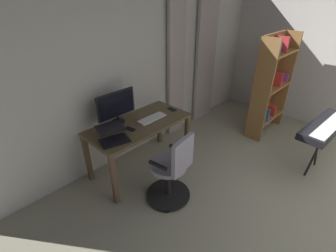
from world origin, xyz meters
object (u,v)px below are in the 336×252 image
object	(u,v)px
office_chair	(172,171)
computer_keyboard	(152,118)
laptop	(113,136)
piano_keyboard	(325,127)
desk	(139,129)
bookshelf	(269,85)
cell_phone_face_up	(172,109)
computer_monitor	(116,106)
cell_phone_by_monitor	(130,129)

from	to	relation	value
office_chair	computer_keyboard	xyz separation A→B (m)	(-0.34, -0.71, 0.33)
office_chair	laptop	distance (m)	0.83
piano_keyboard	desk	bearing A→B (deg)	-43.72
office_chair	bookshelf	world-z (taller)	bookshelf
laptop	cell_phone_face_up	size ratio (longest dim) A/B	2.84
office_chair	computer_monitor	world-z (taller)	computer_monitor
cell_phone_face_up	office_chair	bearing A→B (deg)	50.59
cell_phone_face_up	piano_keyboard	size ratio (longest dim) A/B	0.13
laptop	cell_phone_face_up	xyz separation A→B (m)	(-1.10, -0.07, -0.05)
computer_monitor	cell_phone_by_monitor	distance (m)	0.37
desk	computer_monitor	size ratio (longest dim) A/B	2.50
computer_keyboard	bookshelf	world-z (taller)	bookshelf
desk	cell_phone_face_up	size ratio (longest dim) A/B	9.89
desk	office_chair	distance (m)	0.81
laptop	bookshelf	xyz separation A→B (m)	(-2.81, 0.66, 0.07)
computer_monitor	piano_keyboard	size ratio (longest dim) A/B	0.51
computer_keyboard	office_chair	bearing A→B (deg)	64.33
bookshelf	piano_keyboard	xyz separation A→B (m)	(0.65, 1.09, -0.15)
piano_keyboard	computer_keyboard	bearing A→B (deg)	-46.37
office_chair	bookshelf	distance (m)	2.51
computer_monitor	bookshelf	distance (m)	2.69
computer_keyboard	desk	bearing A→B (deg)	-15.05
desk	office_chair	size ratio (longest dim) A/B	1.50
desk	computer_keyboard	distance (m)	0.23
bookshelf	laptop	bearing A→B (deg)	-13.17
computer_monitor	cell_phone_face_up	bearing A→B (deg)	161.44
office_chair	bookshelf	bearing A→B (deg)	-7.96
cell_phone_by_monitor	office_chair	bearing A→B (deg)	83.45
desk	office_chair	xyz separation A→B (m)	(0.15, 0.76, -0.22)
desk	piano_keyboard	world-z (taller)	piano_keyboard
computer_keyboard	laptop	xyz separation A→B (m)	(0.68, 0.06, 0.04)
computer_monitor	cell_phone_face_up	xyz separation A→B (m)	(-0.79, 0.27, -0.24)
laptop	cell_phone_face_up	world-z (taller)	laptop
desk	bookshelf	size ratio (longest dim) A/B	0.82
desk	bookshelf	world-z (taller)	bookshelf
office_chair	piano_keyboard	bearing A→B (deg)	-38.87
office_chair	cell_phone_by_monitor	distance (m)	0.78
bookshelf	piano_keyboard	distance (m)	1.28
desk	computer_monitor	world-z (taller)	computer_monitor
bookshelf	cell_phone_face_up	bearing A→B (deg)	-23.06
computer_keyboard	laptop	distance (m)	0.69
office_chair	piano_keyboard	size ratio (longest dim) A/B	0.85
computer_monitor	cell_phone_by_monitor	xyz separation A→B (m)	(0.02, 0.28, -0.24)
piano_keyboard	cell_phone_by_monitor	bearing A→B (deg)	-39.74
cell_phone_by_monitor	desk	bearing A→B (deg)	-175.77
cell_phone_face_up	piano_keyboard	bearing A→B (deg)	127.32
laptop	cell_phone_by_monitor	size ratio (longest dim) A/B	2.84
desk	cell_phone_face_up	distance (m)	0.62
desk	computer_keyboard	world-z (taller)	computer_keyboard
desk	computer_keyboard	size ratio (longest dim) A/B	3.31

